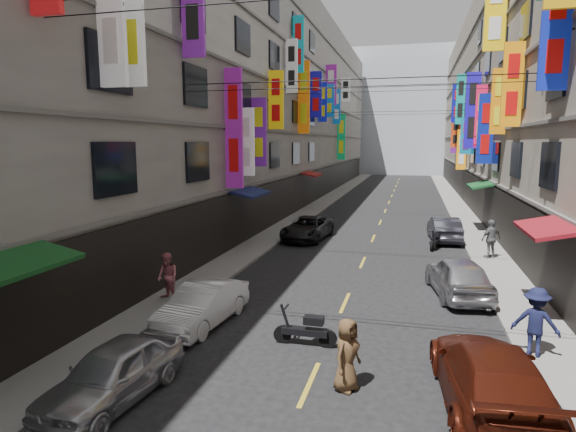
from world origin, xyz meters
The scene contains 21 objects.
sidewalk_left centered at (-6.00, 42.00, 0.06)m, with size 2.00×90.00×0.12m, color slate.
sidewalk_right centered at (6.00, 42.00, 0.06)m, with size 2.00×90.00×0.12m, color slate.
building_row_left centered at (-11.99, 42.00, 9.49)m, with size 10.14×90.00×19.00m.
building_row_right centered at (11.99, 42.00, 9.49)m, with size 10.14×90.00×19.00m.
haze_block centered at (0.00, 92.00, 11.00)m, with size 18.00×8.00×22.00m, color #A4ABB7.
shop_signage centered at (-0.11, 34.95, 9.04)m, with size 14.00×55.00×12.14m.
street_awnings centered at (-1.26, 26.00, 3.00)m, with size 13.99×35.20×0.41m.
overhead_cables centered at (0.00, 30.00, 8.80)m, with size 14.00×38.04×1.24m.
lane_markings centered at (0.00, 39.00, 0.00)m, with size 0.12×80.20×0.01m.
scooter_crossing centered at (-0.56, 14.12, 0.44)m, with size 1.80×0.50×1.14m.
scooter_far_right centered at (3.45, 27.94, 0.44)m, with size 0.72×1.76×1.14m.
car_left_near centered at (-4.00, 10.18, 0.65)m, with size 1.53×3.79×1.29m, color silver.
car_left_mid centered at (-4.00, 14.81, 0.65)m, with size 1.38×3.97×1.31m, color white.
car_left_far centered at (-3.73, 28.73, 0.66)m, with size 2.20×4.78×1.33m, color black.
car_right_near centered at (3.92, 11.88, 0.73)m, with size 2.05×5.04×1.46m, color #521A0E.
car_right_mid centered at (3.92, 19.80, 0.75)m, with size 1.76×4.37×1.49m, color #B0AFB4.
car_right_far centered at (4.00, 30.27, 0.71)m, with size 1.49×4.28×1.41m, color #27272F.
pedestrian_lfar centered at (-6.05, 16.39, 0.96)m, with size 0.82×0.56×1.68m, color #C4686F.
pedestrian_rnear centered at (5.40, 14.75, 1.03)m, with size 1.18×0.61×1.82m, color #141737.
pedestrian_rfar centered at (5.90, 26.00, 1.05)m, with size 1.10×0.62×1.87m, color slate.
pedestrian_crossing centered at (0.87, 11.96, 0.85)m, with size 0.83×0.57×1.70m, color #533921.
Camera 1 is at (2.19, 1.62, 5.62)m, focal length 30.00 mm.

